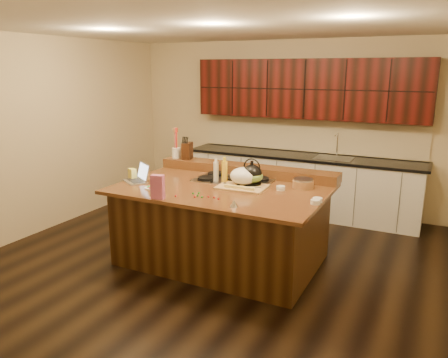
% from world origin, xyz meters
% --- Properties ---
extents(room, '(5.52, 5.02, 2.72)m').
position_xyz_m(room, '(0.00, 0.00, 1.35)').
color(room, black).
rests_on(room, ground).
extents(island, '(2.40, 1.60, 0.92)m').
position_xyz_m(island, '(0.00, 0.00, 0.46)').
color(island, black).
rests_on(island, ground).
extents(back_ledge, '(2.40, 0.30, 0.12)m').
position_xyz_m(back_ledge, '(0.00, 0.70, 0.98)').
color(back_ledge, black).
rests_on(back_ledge, island).
extents(cooktop, '(0.92, 0.52, 0.05)m').
position_xyz_m(cooktop, '(0.00, 0.30, 0.94)').
color(cooktop, gray).
rests_on(cooktop, island).
extents(back_counter, '(3.70, 0.66, 2.40)m').
position_xyz_m(back_counter, '(0.30, 2.23, 0.98)').
color(back_counter, silver).
rests_on(back_counter, ground).
extents(kettle, '(0.31, 0.31, 0.21)m').
position_xyz_m(kettle, '(0.30, 0.17, 1.07)').
color(kettle, black).
rests_on(kettle, cooktop).
extents(green_bowl, '(0.33, 0.33, 0.15)m').
position_xyz_m(green_bowl, '(0.30, 0.17, 1.04)').
color(green_bowl, olive).
rests_on(green_bowl, cooktop).
extents(laptop, '(0.40, 0.38, 0.22)m').
position_xyz_m(laptop, '(-1.01, -0.24, 0.98)').
color(laptop, '#B7B7BC').
rests_on(laptop, island).
extents(oil_bottle, '(0.07, 0.07, 0.27)m').
position_xyz_m(oil_bottle, '(-0.04, 0.14, 1.06)').
color(oil_bottle, gold).
rests_on(oil_bottle, island).
extents(vinegar_bottle, '(0.08, 0.08, 0.25)m').
position_xyz_m(vinegar_bottle, '(-0.16, 0.15, 1.04)').
color(vinegar_bottle, silver).
rests_on(vinegar_bottle, island).
extents(wooden_tray, '(0.57, 0.45, 0.22)m').
position_xyz_m(wooden_tray, '(0.22, 0.11, 1.02)').
color(wooden_tray, tan).
rests_on(wooden_tray, island).
extents(ramekin_a, '(0.12, 0.12, 0.04)m').
position_xyz_m(ramekin_a, '(1.15, -0.18, 0.94)').
color(ramekin_a, white).
rests_on(ramekin_a, island).
extents(ramekin_b, '(0.13, 0.13, 0.04)m').
position_xyz_m(ramekin_b, '(1.15, -0.10, 0.94)').
color(ramekin_b, white).
rests_on(ramekin_b, island).
extents(ramekin_c, '(0.10, 0.10, 0.04)m').
position_xyz_m(ramekin_c, '(0.66, 0.17, 0.94)').
color(ramekin_c, white).
rests_on(ramekin_c, island).
extents(strainer_bowl, '(0.31, 0.31, 0.09)m').
position_xyz_m(strainer_bowl, '(0.86, 0.36, 0.97)').
color(strainer_bowl, '#996B3F').
rests_on(strainer_bowl, island).
extents(kitchen_timer, '(0.09, 0.09, 0.07)m').
position_xyz_m(kitchen_timer, '(0.45, -0.63, 0.96)').
color(kitchen_timer, silver).
rests_on(kitchen_timer, island).
extents(pink_bag, '(0.15, 0.10, 0.25)m').
position_xyz_m(pink_bag, '(-0.39, -0.73, 1.05)').
color(pink_bag, '#B95785').
rests_on(pink_bag, island).
extents(candy_plate, '(0.22, 0.22, 0.01)m').
position_xyz_m(candy_plate, '(-0.68, -0.42, 0.93)').
color(candy_plate, white).
rests_on(candy_plate, island).
extents(package_box, '(0.12, 0.10, 0.14)m').
position_xyz_m(package_box, '(-1.15, -0.19, 0.99)').
color(package_box, '#E9DA52').
rests_on(package_box, island).
extents(utensil_crock, '(0.13, 0.13, 0.14)m').
position_xyz_m(utensil_crock, '(-1.07, 0.70, 1.11)').
color(utensil_crock, white).
rests_on(utensil_crock, back_ledge).
extents(knife_block, '(0.15, 0.21, 0.23)m').
position_xyz_m(knife_block, '(-0.89, 0.70, 1.15)').
color(knife_block, black).
rests_on(knife_block, back_ledge).
extents(gumdrop_0, '(0.02, 0.02, 0.02)m').
position_xyz_m(gumdrop_0, '(-0.06, -0.53, 0.93)').
color(gumdrop_0, red).
rests_on(gumdrop_0, island).
extents(gumdrop_1, '(0.02, 0.02, 0.02)m').
position_xyz_m(gumdrop_1, '(0.02, -0.50, 0.93)').
color(gumdrop_1, '#198C26').
rests_on(gumdrop_1, island).
extents(gumdrop_2, '(0.02, 0.02, 0.02)m').
position_xyz_m(gumdrop_2, '(0.14, -0.46, 0.93)').
color(gumdrop_2, red).
rests_on(gumdrop_2, island).
extents(gumdrop_3, '(0.02, 0.02, 0.02)m').
position_xyz_m(gumdrop_3, '(-0.14, -0.43, 0.93)').
color(gumdrop_3, '#198C26').
rests_on(gumdrop_3, island).
extents(gumdrop_4, '(0.02, 0.02, 0.02)m').
position_xyz_m(gumdrop_4, '(0.20, -0.49, 0.93)').
color(gumdrop_4, red).
rests_on(gumdrop_4, island).
extents(gumdrop_5, '(0.02, 0.02, 0.02)m').
position_xyz_m(gumdrop_5, '(-0.05, -0.48, 0.93)').
color(gumdrop_5, '#198C26').
rests_on(gumdrop_5, island).
extents(gumdrop_6, '(0.02, 0.02, 0.02)m').
position_xyz_m(gumdrop_6, '(-0.26, -0.59, 0.93)').
color(gumdrop_6, red).
rests_on(gumdrop_6, island).
extents(gumdrop_7, '(0.02, 0.02, 0.02)m').
position_xyz_m(gumdrop_7, '(-0.09, -0.38, 0.93)').
color(gumdrop_7, '#198C26').
rests_on(gumdrop_7, island).
extents(gumdrop_8, '(0.02, 0.02, 0.02)m').
position_xyz_m(gumdrop_8, '(0.07, -0.46, 0.93)').
color(gumdrop_8, red).
rests_on(gumdrop_8, island).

